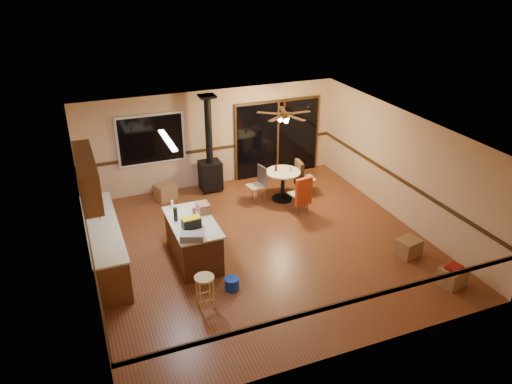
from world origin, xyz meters
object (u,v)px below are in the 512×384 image
toolbox_black (191,223)px  chair_left (259,180)px  box_corner_a (452,277)px  box_under_window (165,192)px  kitchen_island (193,240)px  dining_table (283,180)px  chair_near (303,191)px  chair_right (300,174)px  wood_stove (210,165)px  box_corner_b (408,247)px  toolbox_grey (192,237)px  bar_stool (205,292)px  blue_bucket (232,284)px

toolbox_black → chair_left: bearing=43.7°
box_corner_a → box_under_window: bearing=126.9°
kitchen_island → dining_table: size_ratio=1.90×
chair_near → chair_right: bearing=67.8°
wood_stove → toolbox_black: 3.58m
chair_left → chair_near: size_ratio=0.74×
toolbox_black → box_corner_b: toolbox_black is taller
toolbox_grey → toolbox_black: (0.11, 0.45, 0.03)m
wood_stove → bar_stool: bearing=-108.2°
wood_stove → chair_left: wood_stove is taller
toolbox_grey → blue_bucket: bearing=-43.5°
chair_left → chair_right: size_ratio=0.74×
kitchen_island → box_under_window: size_ratio=3.35×
chair_near → box_under_window: chair_near is taller
chair_left → blue_bucket: bearing=-120.0°
bar_stool → chair_left: chair_left is taller
blue_bucket → chair_right: size_ratio=0.40×
blue_bucket → box_corner_a: (3.96, -1.43, 0.06)m
bar_stool → dining_table: bearing=48.1°
bar_stool → box_corner_a: size_ratio=1.39×
toolbox_grey → box_under_window: (0.26, 3.71, -0.77)m
bar_stool → box_corner_a: bar_stool is taller
wood_stove → blue_bucket: wood_stove is taller
kitchen_island → bar_stool: bearing=-98.1°
toolbox_black → chair_right: toolbox_black is taller
box_corner_b → bar_stool: bearing=-179.2°
kitchen_island → chair_right: (3.38, 1.93, 0.14)m
kitchen_island → wood_stove: bearing=66.9°
toolbox_grey → box_corner_b: toolbox_grey is taller
dining_table → chair_left: size_ratio=1.72×
toolbox_grey → blue_bucket: size_ratio=1.54×
bar_stool → dining_table: dining_table is taller
wood_stove → blue_bucket: size_ratio=9.07×
bar_stool → box_corner_a: (4.57, -1.10, -0.15)m
blue_bucket → dining_table: 3.99m
wood_stove → toolbox_grey: bearing=-111.7°
box_corner_b → box_corner_a: bearing=-83.4°
chair_left → chair_near: (0.73, -1.00, 0.01)m
kitchen_island → bar_stool: 1.59m
toolbox_grey → blue_bucket: (0.58, -0.55, -0.85)m
toolbox_black → box_corner_b: 4.55m
kitchen_island → dining_table: kitchen_island is taller
chair_right → box_corner_a: bearing=-78.1°
toolbox_black → dining_table: (2.93, 2.11, -0.47)m
blue_bucket → chair_right: chair_right is taller
wood_stove → chair_right: 2.36m
toolbox_grey → chair_left: (2.45, 2.68, -0.38)m
wood_stove → dining_table: bearing=-37.3°
box_under_window → box_corner_b: 6.14m
blue_bucket → box_under_window: size_ratio=0.55×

